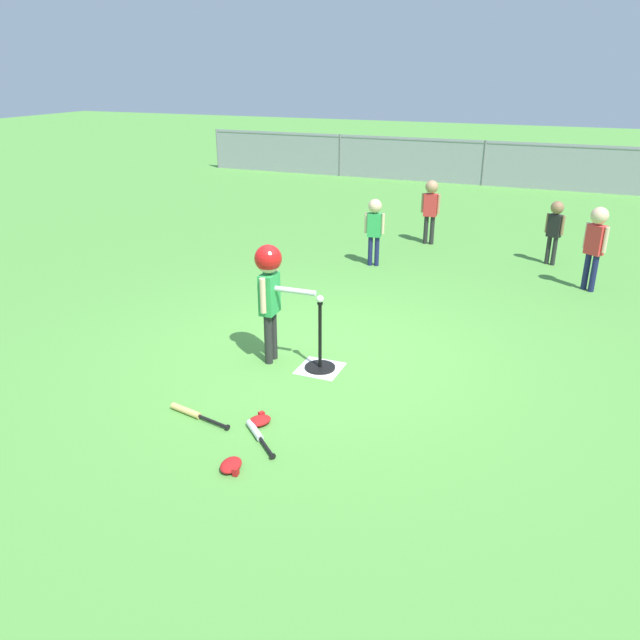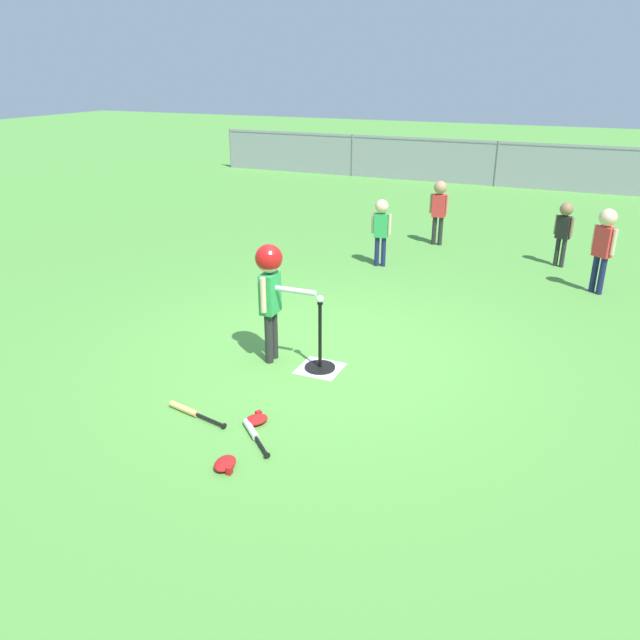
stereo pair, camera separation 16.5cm
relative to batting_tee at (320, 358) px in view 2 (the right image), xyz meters
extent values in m
plane|color=#51933D|center=(-0.09, 0.34, -0.12)|extent=(60.00, 60.00, 0.00)
cube|color=white|center=(0.00, 0.00, -0.12)|extent=(0.44, 0.44, 0.01)
cylinder|color=black|center=(0.00, 0.00, -0.11)|extent=(0.32, 0.32, 0.03)
cylinder|color=black|center=(0.00, 0.00, 0.26)|extent=(0.04, 0.04, 0.72)
cylinder|color=black|center=(0.00, 0.00, 0.61)|extent=(0.06, 0.06, 0.02)
sphere|color=white|center=(0.00, 0.00, 0.66)|extent=(0.07, 0.07, 0.07)
cylinder|color=#262626|center=(-0.56, 0.04, 0.15)|extent=(0.09, 0.09, 0.55)
cylinder|color=#262626|center=(-0.56, -0.08, 0.15)|extent=(0.09, 0.09, 0.55)
cube|color=green|center=(-0.56, -0.02, 0.64)|extent=(0.15, 0.25, 0.43)
cylinder|color=beige|center=(-0.56, 0.13, 0.67)|extent=(0.06, 0.06, 0.37)
cylinder|color=beige|center=(-0.55, -0.17, 0.67)|extent=(0.06, 0.06, 0.37)
sphere|color=beige|center=(-0.56, -0.02, 0.99)|extent=(0.24, 0.24, 0.24)
sphere|color=red|center=(-0.56, -0.02, 1.02)|extent=(0.28, 0.28, 0.28)
cylinder|color=silver|center=(-0.35, -0.01, 0.71)|extent=(0.60, 0.08, 0.06)
cylinder|color=#191E4C|center=(-0.54, 3.68, 0.11)|extent=(0.07, 0.07, 0.47)
cylinder|color=#191E4C|center=(-0.64, 3.66, 0.11)|extent=(0.07, 0.07, 0.47)
cube|color=green|center=(-0.59, 3.67, 0.53)|extent=(0.23, 0.16, 0.37)
cylinder|color=beige|center=(-0.46, 3.69, 0.56)|extent=(0.05, 0.05, 0.31)
cylinder|color=beige|center=(-0.72, 3.65, 0.56)|extent=(0.05, 0.05, 0.31)
sphere|color=beige|center=(-0.59, 3.67, 0.83)|extent=(0.21, 0.21, 0.21)
cylinder|color=#262626|center=(-0.02, 5.27, 0.13)|extent=(0.08, 0.08, 0.50)
cylinder|color=#262626|center=(-0.13, 5.27, 0.13)|extent=(0.08, 0.08, 0.50)
cube|color=red|center=(-0.07, 5.27, 0.57)|extent=(0.22, 0.14, 0.39)
cylinder|color=tan|center=(0.06, 5.27, 0.60)|extent=(0.06, 0.06, 0.33)
cylinder|color=tan|center=(-0.21, 5.27, 0.60)|extent=(0.06, 0.06, 0.33)
sphere|color=tan|center=(-0.07, 5.27, 0.89)|extent=(0.22, 0.22, 0.22)
cylinder|color=#191E4C|center=(2.62, 3.66, 0.14)|extent=(0.08, 0.08, 0.53)
cylinder|color=#191E4C|center=(2.52, 3.72, 0.14)|extent=(0.08, 0.08, 0.53)
cube|color=red|center=(2.57, 3.69, 0.61)|extent=(0.27, 0.25, 0.41)
cylinder|color=beige|center=(2.69, 3.61, 0.64)|extent=(0.06, 0.06, 0.35)
cylinder|color=beige|center=(2.45, 3.77, 0.64)|extent=(0.06, 0.06, 0.35)
sphere|color=beige|center=(2.57, 3.69, 0.94)|extent=(0.23, 0.23, 0.23)
cylinder|color=#262626|center=(2.05, 4.77, 0.10)|extent=(0.07, 0.07, 0.45)
cylinder|color=#262626|center=(1.95, 4.81, 0.10)|extent=(0.07, 0.07, 0.45)
cube|color=black|center=(2.00, 4.79, 0.50)|extent=(0.23, 0.19, 0.35)
cylinder|color=#8C6647|center=(2.11, 4.74, 0.53)|extent=(0.05, 0.05, 0.30)
cylinder|color=#8C6647|center=(1.88, 4.84, 0.53)|extent=(0.05, 0.05, 0.30)
sphere|color=#8C6647|center=(2.00, 4.79, 0.79)|extent=(0.20, 0.20, 0.20)
cylinder|color=silver|center=(-0.05, -1.36, -0.09)|extent=(0.25, 0.24, 0.06)
cylinder|color=black|center=(0.16, -1.55, -0.09)|extent=(0.23, 0.21, 0.03)
cylinder|color=black|center=(0.26, -1.64, -0.09)|extent=(0.05, 0.05, 0.05)
cylinder|color=#DBB266|center=(-0.79, -1.30, -0.09)|extent=(0.34, 0.13, 0.06)
cylinder|color=black|center=(-0.46, -1.37, -0.09)|extent=(0.34, 0.10, 0.03)
cylinder|color=black|center=(-0.29, -1.41, -0.09)|extent=(0.02, 0.05, 0.05)
ellipsoid|color=#B21919|center=(-0.08, -1.21, -0.09)|extent=(0.25, 0.27, 0.07)
cube|color=#B21919|center=(-0.11, -1.12, -0.09)|extent=(0.06, 0.06, 0.06)
ellipsoid|color=#B21919|center=(0.01, -1.88, -0.09)|extent=(0.18, 0.23, 0.07)
cube|color=#B21919|center=(0.09, -1.94, -0.09)|extent=(0.04, 0.05, 0.06)
cylinder|color=slate|center=(-8.09, 11.51, 0.45)|extent=(0.06, 0.06, 1.15)
cylinder|color=slate|center=(-4.09, 11.51, 0.45)|extent=(0.06, 0.06, 1.15)
cylinder|color=slate|center=(-0.09, 11.51, 0.45)|extent=(0.06, 0.06, 1.15)
cube|color=gray|center=(-0.09, 11.51, 0.97)|extent=(16.00, 0.03, 0.03)
cube|color=gray|center=(-0.09, 11.51, 0.45)|extent=(16.00, 0.01, 1.15)
camera|label=1|loc=(2.20, -5.39, 2.82)|focal=34.86mm
camera|label=2|loc=(2.35, -5.32, 2.82)|focal=34.86mm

